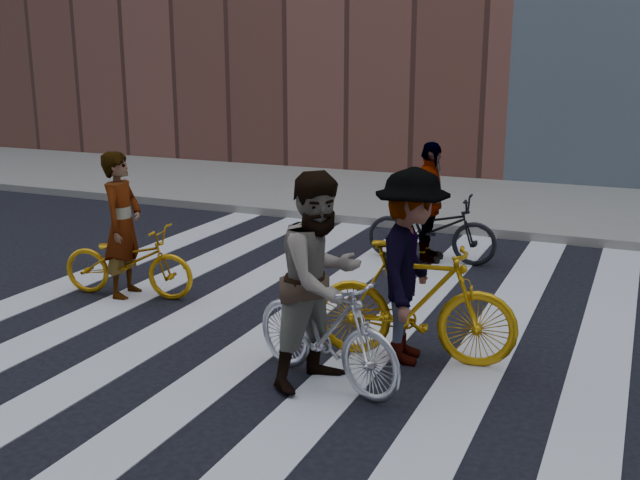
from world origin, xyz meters
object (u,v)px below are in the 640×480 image
Objects in this scene: rider_rear at (429,203)px; bike_dark_rear at (432,228)px; bike_yellow_right at (414,302)px; rider_mid at (321,280)px; bike_silver_mid at (326,329)px; rider_right at (410,267)px; rider_left at (123,225)px; bike_yellow_left at (128,261)px.

bike_dark_rear is at bearing -93.75° from rider_rear.
rider_mid is (-0.63, -0.84, 0.39)m from bike_yellow_right.
bike_yellow_right reaches higher than bike_silver_mid.
bike_dark_rear is 1.08× the size of rider_rear.
rider_right is at bearing -13.55° from rider_mid.
rider_rear is (-0.29, 4.43, 0.34)m from bike_silver_mid.
rider_rear is at bearing -54.62° from rider_left.
bike_yellow_right is 1.12m from rider_mid.
bike_yellow_left is 0.97× the size of bike_silver_mid.
bike_dark_rear is at bearing 24.21° from bike_silver_mid.
rider_right is 3.69m from rider_rear.
rider_right is (0.53, 0.84, 0.43)m from bike_silver_mid.
rider_left is 3.53m from rider_mid.
bike_yellow_right is (3.84, -0.52, 0.15)m from bike_yellow_left.
rider_left reaches higher than bike_silver_mid.
bike_silver_mid reaches higher than bike_dark_rear.
bike_yellow_right is at bearing -15.80° from rider_mid.
rider_mid is 4.44m from rider_rear.
bike_yellow_right is at bearing -97.71° from rider_right.
rider_right reaches higher than bike_dark_rear.
rider_mid is at bearing -122.78° from rider_left.
rider_right is (-0.05, 0.00, 0.36)m from bike_yellow_right.
bike_yellow_right reaches higher than bike_yellow_left.
rider_left is at bearing 88.48° from rider_mid.
rider_rear is at bearing -54.14° from bike_yellow_left.
rider_left is (-3.07, -3.08, 0.41)m from bike_dark_rear.
rider_mid is (0.19, -4.43, 0.49)m from bike_dark_rear.
rider_right is 1.10× the size of rider_rear.
rider_left is 3.88m from rider_right.
rider_left reaches higher than bike_yellow_left.
bike_yellow_left is 3.88m from bike_yellow_right.
rider_rear is at bearing 5.18° from rider_right.
rider_mid reaches higher than rider_rear.
rider_right is at bearing -107.96° from bike_yellow_left.
rider_left is 0.95× the size of rider_right.
bike_silver_mid is at bearing -122.78° from bike_yellow_left.
bike_yellow_left is 0.87× the size of rider_mid.
bike_silver_mid is 1.01× the size of rider_rear.
bike_yellow_left is 3.53m from rider_mid.
rider_rear is (-0.87, 3.59, 0.27)m from bike_yellow_right.
rider_right reaches higher than bike_yellow_left.
bike_silver_mid is 3.60m from rider_left.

